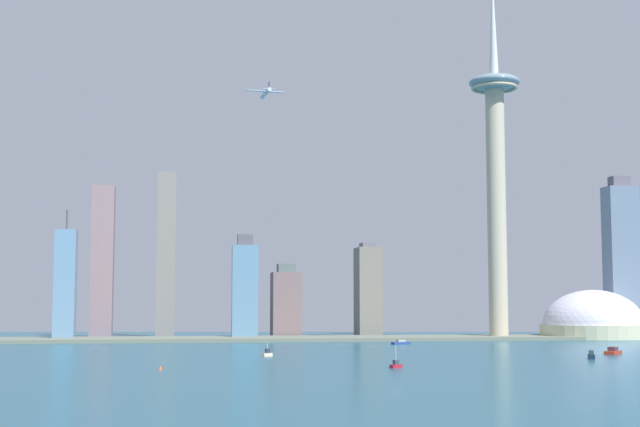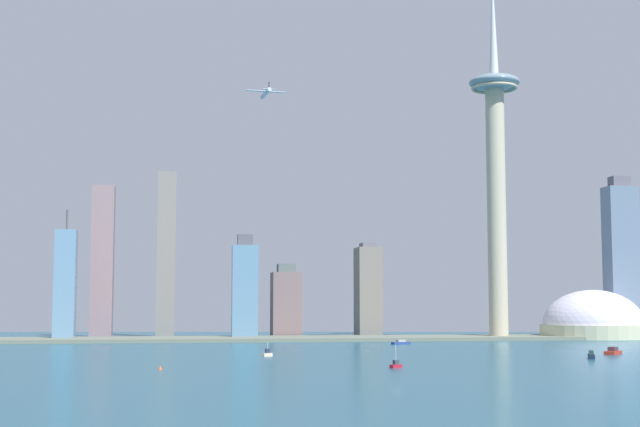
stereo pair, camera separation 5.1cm
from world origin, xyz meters
name	(u,v)px [view 2 (the right image)]	position (x,y,z in m)	size (l,w,h in m)	color
ground_plane	(396,387)	(0.00, 0.00, 0.00)	(6000.00, 6000.00, 0.00)	#1C4E62
waterfront_pier	(263,339)	(0.00, 440.90, 1.37)	(800.28, 78.55, 2.73)	slate
observation_tower	(496,155)	(202.14, 445.05, 158.27)	(44.00, 44.00, 325.87)	#B9AF94
stadium_dome	(593,326)	(285.28, 439.32, 10.74)	(90.19, 90.19, 59.86)	beige
skyscraper_0	(102,261)	(-134.30, 524.87, 66.99)	(19.25, 22.91, 133.99)	gray
skyscraper_1	(245,290)	(-13.57, 462.05, 41.03)	(21.43, 12.99, 87.63)	#5984A4
skyscraper_3	(65,285)	(-159.16, 462.11, 44.77)	(16.71, 21.65, 106.16)	#608AAD
skyscraper_5	(368,291)	(102.21, 508.81, 41.11)	(21.16, 27.25, 84.85)	slate
skyscraper_6	(166,254)	(-78.93, 535.07, 74.47)	(16.49, 18.61, 148.94)	gray
skyscraper_7	(622,260)	(325.32, 462.11, 69.34)	(27.71, 19.72, 144.58)	slate
skyscraper_8	(286,303)	(25.51, 494.44, 30.01)	(25.39, 24.31, 64.52)	#705C5E
boat_0	(401,343)	(91.92, 350.92, 1.19)	(15.60, 9.89, 3.21)	navy
boat_2	(396,365)	(24.54, 98.01, 1.37)	(6.35, 5.08, 10.38)	#B01B2D
boat_4	(591,356)	(145.11, 152.37, 1.67)	(7.58, 11.59, 4.49)	#142237
boat_5	(267,354)	(-22.55, 202.45, 1.61)	(6.07, 4.95, 7.55)	beige
boat_6	(613,352)	(178.02, 192.91, 1.55)	(16.28, 17.27, 4.28)	#A72F1D
channel_buoy_0	(160,368)	(-80.84, 104.80, 0.84)	(1.77, 1.77, 1.67)	#E54C19
airplane	(266,93)	(4.30, 474.56, 212.38)	(33.82, 33.28, 8.51)	silver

